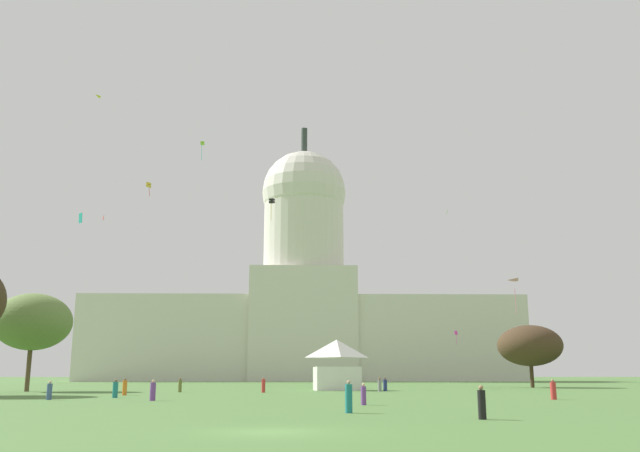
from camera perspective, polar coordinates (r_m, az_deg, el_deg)
name	(u,v)px	position (r m, az deg, el deg)	size (l,w,h in m)	color
ground_plane	(271,432)	(26.23, -4.20, -16.98)	(800.00, 800.00, 0.00)	#4C7538
capitol_building	(303,306)	(192.42, -1.42, -6.75)	(120.66, 26.25, 74.15)	beige
event_tent	(337,365)	(88.65, 1.44, -11.65)	(6.38, 5.62, 6.43)	white
tree_east_mid	(530,346)	(110.83, 17.35, -9.64)	(13.39, 13.28, 9.49)	#42301E
tree_west_far	(33,322)	(90.18, -23.14, -7.47)	(11.49, 11.03, 11.76)	brown
person_red_front_left	(263,386)	(78.70, -4.81, -13.32)	(0.58, 0.58, 1.69)	red
person_teal_edge_east	(349,398)	(38.18, 2.45, -14.34)	(0.52, 0.52, 1.75)	#1E757A
person_denim_front_center	(49,391)	(61.20, -21.93, -12.84)	(0.60, 0.60, 1.55)	#3D5684
person_red_near_tent	(553,390)	(60.72, 19.14, -13.01)	(0.67, 0.67, 1.66)	red
person_purple_mid_center	(364,395)	(47.78, 3.71, -14.09)	(0.47, 0.47, 1.47)	#703D93
person_grey_back_right	(380,385)	(83.33, 5.08, -13.28)	(0.48, 0.48, 1.65)	gray
person_orange_edge_west	(125,388)	(71.32, -16.20, -13.00)	(0.62, 0.62, 1.66)	orange
person_navy_mid_left	(385,385)	(85.09, 5.54, -13.25)	(0.49, 0.49, 1.63)	navy
person_teal_aisle_center	(115,389)	(64.33, -16.94, -13.10)	(0.54, 0.54, 1.62)	#1E757A
person_black_lawn_far_left	(482,404)	(33.81, 13.54, -14.42)	(0.51, 0.51, 1.58)	black
person_olive_back_center	(180,386)	(81.60, -11.77, -13.09)	(0.50, 0.50, 1.63)	olive
person_purple_back_left	(153,391)	(56.73, -13.97, -13.42)	(0.63, 0.63, 1.64)	#703D93
kite_gold_mid	(149,185)	(121.69, -14.30, 3.38)	(0.83, 0.77, 2.56)	gold
kite_pink_low	(518,283)	(76.09, 16.45, -4.67)	(1.50, 1.38, 3.56)	pink
kite_lime_high	(202,144)	(140.13, -9.93, 6.87)	(0.73, 0.72, 4.08)	#8CD133
kite_yellow_high	(101,98)	(131.70, -18.08, 10.29)	(0.82, 1.54, 0.15)	yellow
kite_magenta_low	(456,334)	(126.98, 11.45, -8.98)	(0.59, 0.54, 2.47)	#D1339E
kite_turquoise_mid	(80,218)	(105.39, -19.62, 0.64)	(0.71, 0.59, 1.51)	teal
kite_black_mid	(272,201)	(109.11, -4.10, 2.10)	(0.99, 1.01, 3.64)	black
kite_white_high	(447,212)	(174.42, 10.70, 1.15)	(0.73, 0.93, 1.29)	white
kite_red_mid	(103,218)	(140.15, -17.86, 0.65)	(0.43, 0.86, 0.90)	red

